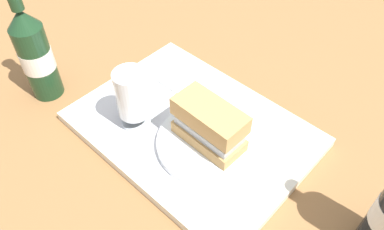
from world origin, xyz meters
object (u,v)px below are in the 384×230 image
Objects in this scene: plate at (208,142)px; beer_glass at (132,96)px; beer_bottle at (35,53)px; sandwich at (208,123)px.

beer_glass reaches higher than plate.
beer_bottle is (0.22, 0.06, 0.01)m from beer_glass.
sandwich reaches higher than plate.
beer_bottle reaches higher than beer_glass.
beer_glass is (0.14, 0.05, 0.06)m from plate.
plate is 0.16m from beer_glass.
beer_bottle reaches higher than plate.
sandwich is (0.00, -0.00, 0.05)m from plate.
beer_bottle is (0.36, 0.11, 0.08)m from plate.
plate is 0.05m from sandwich.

